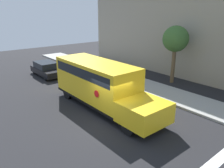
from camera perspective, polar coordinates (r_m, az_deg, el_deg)
name	(u,v)px	position (r m, az deg, el deg)	size (l,w,h in m)	color
ground_plane	(108,122)	(13.38, -1.18, -9.78)	(60.00, 60.00, 0.00)	black
sidewalk_strip	(173,95)	(17.73, 15.58, -2.86)	(44.00, 3.00, 0.15)	#9E9E99
building_backdrop	(224,14)	(22.27, 27.19, 15.98)	(32.00, 4.00, 12.18)	#9E937F
school_bus	(100,83)	(14.84, -3.12, 0.39)	(9.14, 2.57, 3.07)	yellow
parked_car	(47,69)	(23.35, -16.74, 3.78)	(4.38, 1.82, 1.40)	black
tree_far_sidewalk	(175,40)	(20.36, 16.25, 11.05)	(2.29, 2.29, 5.15)	brown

